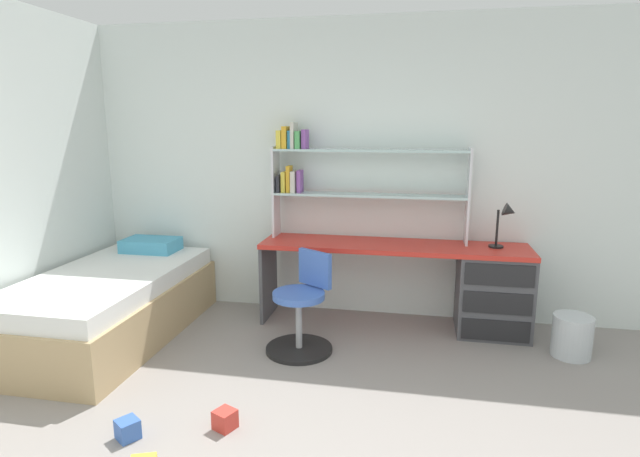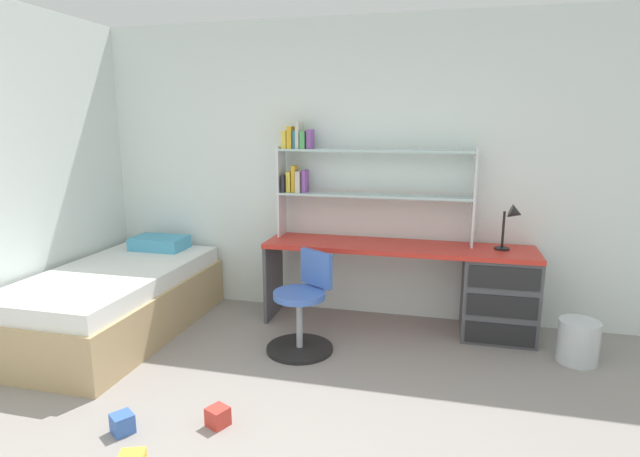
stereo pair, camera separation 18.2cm
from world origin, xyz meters
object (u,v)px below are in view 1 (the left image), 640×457
Objects in this scene: swivel_chair at (302,313)px; bed_platform at (110,304)px; bookshelf_hutch at (342,172)px; waste_bin at (572,336)px; toy_block_blue_1 at (128,429)px; desk_lamp at (506,218)px; desk at (466,284)px; toy_block_red_4 at (225,419)px.

bed_platform is at bearing -178.02° from swivel_chair.
bookshelf_hutch is 1.30m from swivel_chair.
swivel_chair is 2.06m from waste_bin.
desk_lamp is at bearing 40.82° from toy_block_blue_1.
desk is 2.79m from toy_block_blue_1.
desk_lamp reaches higher than swivel_chair.
waste_bin is (0.76, -0.35, -0.25)m from desk.
swivel_chair reaches higher than waste_bin.
toy_block_blue_1 is (-1.97, -1.94, -0.36)m from desk.
bookshelf_hutch is at bearing 76.51° from swivel_chair.
toy_block_red_4 is at bearing -130.14° from desk.
waste_bin is 2.84× the size of toy_block_blue_1.
desk_lamp is 1.20× the size of waste_bin.
toy_block_red_4 is (-1.47, -1.75, -0.36)m from desk.
bed_platform reaches higher than toy_block_blue_1.
swivel_chair is at bearing -171.97° from waste_bin.
bookshelf_hutch reaches higher than desk_lamp.
bookshelf_hutch is 0.88× the size of bed_platform.
desk is at bearing 13.59° from bed_platform.
bookshelf_hutch reaches higher than desk.
desk is 1.43m from bookshelf_hutch.
bed_platform is 17.29× the size of toy_block_red_4.
swivel_chair is at bearing -157.36° from desk_lamp.
toy_block_red_4 is at bearing -135.06° from desk_lamp.
toy_block_blue_1 is (-0.89, -2.08, -1.27)m from bookshelf_hutch.
swivel_chair is at bearing 1.98° from bed_platform.
waste_bin is (0.48, -0.36, -0.82)m from desk_lamp.
desk_lamp reaches higher than desk.
bookshelf_hutch is 4.43× the size of desk_lamp.
bookshelf_hutch is at bearing 24.97° from bed_platform.
desk_lamp is 3.39× the size of toy_block_blue_1.
toy_block_blue_1 is (-2.26, -1.95, -0.93)m from desk_lamp.
bed_platform reaches higher than waste_bin.
waste_bin is 3.17m from toy_block_blue_1.
toy_block_blue_1 is (-0.70, -1.30, -0.24)m from swivel_chair.
desk_lamp is 3.41× the size of toy_block_red_4.
desk is at bearing 44.56° from toy_block_blue_1.
desk_lamp is (0.29, 0.01, 0.57)m from desk.
toy_block_blue_1 is at bearing -139.18° from desk_lamp.
waste_bin is at bearing 31.92° from toy_block_red_4.
swivel_chair is 0.40× the size of bed_platform.
bookshelf_hutch reaches higher than swivel_chair.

